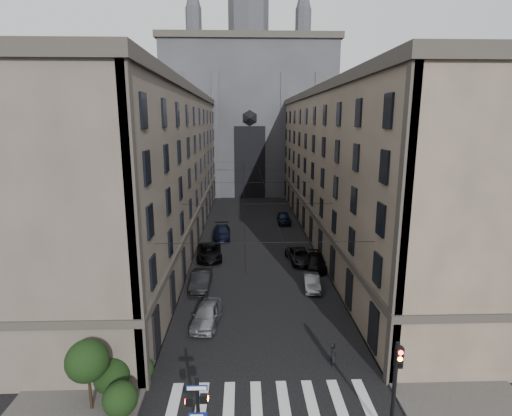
{
  "coord_description": "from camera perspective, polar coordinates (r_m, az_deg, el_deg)",
  "views": [
    {
      "loc": [
        -1.41,
        -14.16,
        15.07
      ],
      "look_at": [
        -0.53,
        12.08,
        9.29
      ],
      "focal_mm": 28.0,
      "sensor_mm": 36.0,
      "label": 1
    }
  ],
  "objects": [
    {
      "name": "gothic_tower",
      "position": [
        89.17,
        -1.04,
        14.16
      ],
      "size": [
        35.0,
        23.0,
        58.0
      ],
      "color": "#2D2D33",
      "rests_on": "ground"
    },
    {
      "name": "building_right",
      "position": [
        52.62,
        14.56,
        5.77
      ],
      "size": [
        13.6,
        60.6,
        18.85
      ],
      "color": "brown",
      "rests_on": "ground"
    },
    {
      "name": "tram_wires",
      "position": [
        50.42,
        -0.29,
        3.48
      ],
      "size": [
        14.0,
        60.0,
        0.43
      ],
      "color": "black",
      "rests_on": "ground"
    },
    {
      "name": "car_right_far",
      "position": [
        59.79,
        4.0,
        -1.42
      ],
      "size": [
        2.02,
        4.8,
        1.62
      ],
      "primitive_type": "imported",
      "rotation": [
        0.0,
        0.0,
        -0.02
      ],
      "color": "black",
      "rests_on": "ground"
    },
    {
      "name": "pedestrian_signal_left",
      "position": [
        20.3,
        -8.33,
        -26.64
      ],
      "size": [
        1.02,
        0.38,
        4.0
      ],
      "color": "black",
      "rests_on": "ground"
    },
    {
      "name": "car_right_midnear",
      "position": [
        43.82,
        6.25,
        -6.81
      ],
      "size": [
        2.88,
        5.28,
        1.4
      ],
      "primitive_type": "imported",
      "rotation": [
        0.0,
        0.0,
        0.11
      ],
      "color": "black",
      "rests_on": "ground"
    },
    {
      "name": "car_left_midfar",
      "position": [
        44.85,
        -6.66,
        -6.24
      ],
      "size": [
        3.18,
        5.94,
        1.59
      ],
      "primitive_type": "imported",
      "rotation": [
        0.0,
        0.0,
        0.1
      ],
      "color": "black",
      "rests_on": "ground"
    },
    {
      "name": "sidewalk_right",
      "position": [
        53.69,
        11.0,
        -4.05
      ],
      "size": [
        7.0,
        80.0,
        0.15
      ],
      "primitive_type": "cube",
      "color": "#383533",
      "rests_on": "ground"
    },
    {
      "name": "car_right_near",
      "position": [
        37.33,
        7.95,
        -10.45
      ],
      "size": [
        1.67,
        4.01,
        1.29
      ],
      "primitive_type": "imported",
      "rotation": [
        0.0,
        0.0,
        -0.08
      ],
      "color": "slate",
      "rests_on": "ground"
    },
    {
      "name": "pedestrian",
      "position": [
        26.94,
        10.94,
        -19.86
      ],
      "size": [
        0.53,
        0.66,
        1.57
      ],
      "primitive_type": "imported",
      "rotation": [
        0.0,
        0.0,
        1.87
      ],
      "color": "black",
      "rests_on": "ground"
    },
    {
      "name": "sidewalk_left",
      "position": [
        53.13,
        -11.72,
        -4.25
      ],
      "size": [
        7.0,
        80.0,
        0.15
      ],
      "primitive_type": "cube",
      "color": "#383533",
      "rests_on": "ground"
    },
    {
      "name": "traffic_light_right",
      "position": [
        21.13,
        19.31,
        -22.26
      ],
      "size": [
        0.34,
        0.5,
        5.2
      ],
      "color": "black",
      "rests_on": "ground"
    },
    {
      "name": "building_left",
      "position": [
        51.9,
        -15.39,
        5.63
      ],
      "size": [
        13.6,
        60.6,
        18.85
      ],
      "color": "#4B4239",
      "rests_on": "ground"
    },
    {
      "name": "shrub_cluster",
      "position": [
        24.43,
        -20.45,
        -21.35
      ],
      "size": [
        3.9,
        4.4,
        3.9
      ],
      "color": "black",
      "rests_on": "sidewalk_left"
    },
    {
      "name": "car_left_near",
      "position": [
        31.27,
        -7.06,
        -14.85
      ],
      "size": [
        2.47,
        4.87,
        1.59
      ],
      "primitive_type": "imported",
      "rotation": [
        0.0,
        0.0,
        -0.13
      ],
      "color": "gray",
      "rests_on": "ground"
    },
    {
      "name": "car_left_midnear",
      "position": [
        37.32,
        -7.86,
        -10.2
      ],
      "size": [
        1.77,
        4.85,
        1.59
      ],
      "primitive_type": "imported",
      "rotation": [
        0.0,
        0.0,
        -0.02
      ],
      "color": "black",
      "rests_on": "ground"
    },
    {
      "name": "car_left_far",
      "position": [
        52.37,
        -4.91,
        -3.46
      ],
      "size": [
        2.43,
        5.54,
        1.58
      ],
      "primitive_type": "imported",
      "rotation": [
        0.0,
        0.0,
        0.04
      ],
      "color": "black",
      "rests_on": "ground"
    },
    {
      "name": "car_right_midfar",
      "position": [
        42.3,
        8.64,
        -7.63
      ],
      "size": [
        2.46,
        4.88,
        1.36
      ],
      "primitive_type": "imported",
      "rotation": [
        0.0,
        0.0,
        -0.12
      ],
      "color": "black",
      "rests_on": "ground"
    },
    {
      "name": "zebra_crossing",
      "position": [
        24.41,
        1.99,
        -25.7
      ],
      "size": [
        11.0,
        3.2,
        0.01
      ],
      "primitive_type": "cube",
      "color": "beige",
      "rests_on": "ground"
    }
  ]
}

